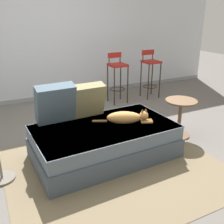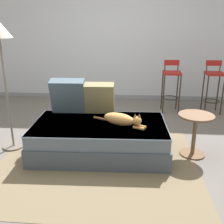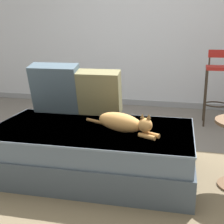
{
  "view_description": "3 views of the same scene",
  "coord_description": "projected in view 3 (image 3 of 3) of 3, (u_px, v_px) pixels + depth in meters",
  "views": [
    {
      "loc": [
        -1.21,
        -3.01,
        1.7
      ],
      "look_at": [
        0.15,
        -0.3,
        0.53
      ],
      "focal_mm": 42.0,
      "sensor_mm": 36.0,
      "label": 1
    },
    {
      "loc": [
        0.41,
        -3.47,
        1.63
      ],
      "look_at": [
        0.15,
        -0.3,
        0.53
      ],
      "focal_mm": 42.0,
      "sensor_mm": 36.0,
      "label": 2
    },
    {
      "loc": [
        0.79,
        -2.78,
        1.21
      ],
      "look_at": [
        0.15,
        -0.3,
        0.53
      ],
      "focal_mm": 50.0,
      "sensor_mm": 36.0,
      "label": 3
    }
  ],
  "objects": [
    {
      "name": "couch",
      "position": [
        92.0,
        150.0,
        2.68
      ],
      "size": [
        1.74,
        1.03,
        0.41
      ],
      "color": "#44505B",
      "rests_on": "ground"
    },
    {
      "name": "wall_baseboard_trim",
      "position": [
        141.0,
        103.0,
        5.15
      ],
      "size": [
        8.0,
        0.02,
        0.09
      ],
      "primitive_type": "cube",
      "color": "gray",
      "rests_on": "ground"
    },
    {
      "name": "wall_back_panel",
      "position": [
        143.0,
        24.0,
        4.88
      ],
      "size": [
        8.0,
        0.1,
        2.6
      ],
      "primitive_type": "cube",
      "color": "silver",
      "rests_on": "ground"
    },
    {
      "name": "area_rug",
      "position": [
        81.0,
        188.0,
        2.45
      ],
      "size": [
        2.4,
        2.07,
        0.01
      ],
      "primitive_type": "cube",
      "color": "#75664C",
      "rests_on": "ground"
    },
    {
      "name": "throw_pillow_corner",
      "position": [
        56.0,
        88.0,
        3.02
      ],
      "size": [
        0.48,
        0.29,
        0.49
      ],
      "color": "#4C6070",
      "rests_on": "couch"
    },
    {
      "name": "throw_pillow_middle",
      "position": [
        98.0,
        93.0,
        2.94
      ],
      "size": [
        0.43,
        0.26,
        0.44
      ],
      "color": "#847F56",
      "rests_on": "couch"
    },
    {
      "name": "cat",
      "position": [
        123.0,
        123.0,
        2.5
      ],
      "size": [
        0.69,
        0.39,
        0.19
      ],
      "color": "tan",
      "rests_on": "couch"
    },
    {
      "name": "ground_plane",
      "position": [
        105.0,
        155.0,
        3.1
      ],
      "size": [
        16.0,
        16.0,
        0.0
      ],
      "primitive_type": "plane",
      "color": "#66605B",
      "rests_on": "ground"
    },
    {
      "name": "bar_stool_near_window",
      "position": [
        218.0,
        80.0,
        4.0
      ],
      "size": [
        0.32,
        0.32,
        0.96
      ],
      "color": "#2D2319",
      "rests_on": "ground"
    }
  ]
}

